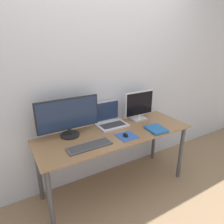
{
  "coord_description": "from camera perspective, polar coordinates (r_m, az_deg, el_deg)",
  "views": [
    {
      "loc": [
        -1.02,
        -1.37,
        1.7
      ],
      "look_at": [
        0.02,
        0.41,
        0.93
      ],
      "focal_mm": 32.0,
      "sensor_mm": 36.0,
      "label": 1
    }
  ],
  "objects": [
    {
      "name": "ground_plane",
      "position": [
        2.41,
        4.96,
        -24.5
      ],
      "size": [
        12.0,
        12.0,
        0.0
      ],
      "primitive_type": "plane",
      "color": "#8C7051"
    },
    {
      "name": "monitor_left",
      "position": [
        2.08,
        -12.34,
        -1.3
      ],
      "size": [
        0.65,
        0.2,
        0.41
      ],
      "color": "black",
      "rests_on": "desk"
    },
    {
      "name": "wall_back",
      "position": [
        2.32,
        -3.68,
        9.26
      ],
      "size": [
        7.0,
        0.05,
        2.5
      ],
      "color": "silver",
      "rests_on": "ground_plane"
    },
    {
      "name": "monitor_right",
      "position": [
        2.49,
        7.77,
        1.87
      ],
      "size": [
        0.41,
        0.13,
        0.36
      ],
      "color": "silver",
      "rests_on": "desk"
    },
    {
      "name": "mousepad",
      "position": [
        2.11,
        4.21,
        -6.89
      ],
      "size": [
        0.2,
        0.2,
        0.0
      ],
      "color": "#2D519E",
      "rests_on": "desk"
    },
    {
      "name": "book",
      "position": [
        2.29,
        12.48,
        -4.8
      ],
      "size": [
        0.21,
        0.24,
        0.03
      ],
      "color": "#235B9E",
      "rests_on": "desk"
    },
    {
      "name": "keyboard",
      "position": [
        1.93,
        -6.39,
        -9.61
      ],
      "size": [
        0.44,
        0.15,
        0.02
      ],
      "color": "#4C4C51",
      "rests_on": "desk"
    },
    {
      "name": "desk",
      "position": [
        2.23,
        0.97,
        -8.17
      ],
      "size": [
        1.71,
        0.6,
        0.73
      ],
      "color": "olive",
      "rests_on": "ground_plane"
    },
    {
      "name": "mouse",
      "position": [
        2.09,
        3.88,
        -6.56
      ],
      "size": [
        0.04,
        0.07,
        0.03
      ],
      "color": "black",
      "rests_on": "mousepad"
    },
    {
      "name": "laptop",
      "position": [
        2.37,
        -0.66,
        -2.04
      ],
      "size": [
        0.35,
        0.27,
        0.27
      ],
      "color": "silver",
      "rests_on": "desk"
    }
  ]
}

